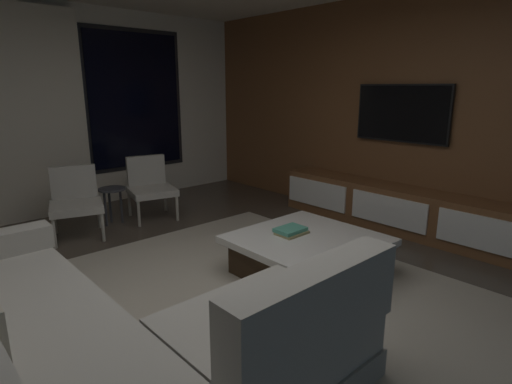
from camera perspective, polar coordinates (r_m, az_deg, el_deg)
The scene contains 12 objects.
floor at distance 3.19m, azimuth -6.10°, elevation -16.95°, with size 9.20×9.20×0.00m, color #473D33.
back_wall_with_window at distance 6.04m, azimuth -28.07°, elevation 9.73°, with size 6.60×0.30×2.70m.
media_wall at distance 5.16m, azimuth 22.43°, elevation 9.89°, with size 0.12×7.80×2.70m.
area_rug at distance 3.31m, azimuth 0.04°, elevation -15.50°, with size 3.20×3.80×0.01m, color #ADA391.
sectional_couch at distance 2.56m, azimuth -21.31°, elevation -18.88°, with size 1.98×2.50×0.82m.
coffee_table at distance 3.77m, azimuth 7.04°, elevation -8.66°, with size 1.16×1.16×0.36m.
book_stack_on_coffee_table at distance 3.77m, azimuth 4.82°, elevation -5.34°, with size 0.27×0.21×0.06m.
accent_chair_near_window at distance 5.50m, azimuth -14.39°, elevation 1.07°, with size 0.65×0.67×0.78m.
accent_chair_by_curtain at distance 5.08m, azimuth -23.58°, elevation -0.78°, with size 0.68×0.70×0.78m.
side_stool at distance 5.33m, azimuth -19.18°, elevation -0.36°, with size 0.32×0.32×0.46m.
media_console at distance 5.11m, azimuth 19.34°, elevation -2.42°, with size 0.46×3.10×0.52m.
mounted_tv at distance 5.18m, azimuth 19.39°, elevation 10.17°, with size 0.05×1.15×0.66m.
Camera 1 is at (-1.58, -2.22, 1.65)m, focal length 29.10 mm.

